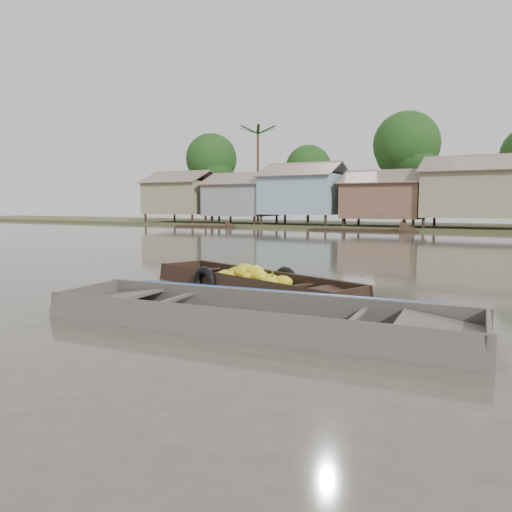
% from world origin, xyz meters
% --- Properties ---
extents(ground, '(120.00, 120.00, 0.00)m').
position_xyz_m(ground, '(0.00, 0.00, 0.00)').
color(ground, '#453E34').
rests_on(ground, ground).
extents(riverbank, '(120.00, 12.47, 10.22)m').
position_xyz_m(riverbank, '(3.03, 31.86, 3.07)').
color(riverbank, '#384723').
rests_on(riverbank, ground).
extents(banana_boat, '(5.93, 3.31, 0.80)m').
position_xyz_m(banana_boat, '(0.38, 0.77, 0.17)').
color(banana_boat, black).
rests_on(banana_boat, ground).
extents(viewer_boat, '(7.16, 2.36, 0.57)m').
position_xyz_m(viewer_boat, '(2.15, -2.10, 0.05)').
color(viewer_boat, '#453F3A').
rests_on(viewer_boat, ground).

